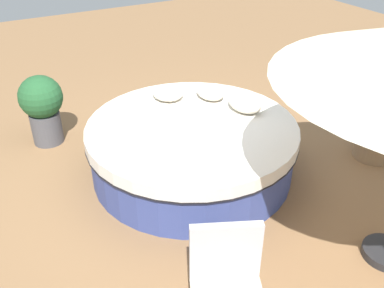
# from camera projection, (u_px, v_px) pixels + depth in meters

# --- Properties ---
(ground_plane) EXTENTS (16.00, 16.00, 0.00)m
(ground_plane) POSITION_uv_depth(u_px,v_px,m) (192.00, 171.00, 5.16)
(ground_plane) COLOR olive
(round_bed) EXTENTS (2.43, 2.43, 0.65)m
(round_bed) POSITION_uv_depth(u_px,v_px,m) (192.00, 148.00, 4.99)
(round_bed) COLOR #38478C
(round_bed) RESTS_ON ground_plane
(throw_pillow_0) EXTENTS (0.48, 0.35, 0.19)m
(throw_pillow_0) POSITION_uv_depth(u_px,v_px,m) (245.00, 103.00, 5.08)
(throw_pillow_0) COLOR beige
(throw_pillow_0) RESTS_ON round_bed
(throw_pillow_1) EXTENTS (0.43, 0.32, 0.15)m
(throw_pillow_1) POSITION_uv_depth(u_px,v_px,m) (210.00, 92.00, 5.39)
(throw_pillow_1) COLOR beige
(throw_pillow_1) RESTS_ON round_bed
(throw_pillow_2) EXTENTS (0.43, 0.38, 0.15)m
(throw_pillow_2) POSITION_uv_depth(u_px,v_px,m) (168.00, 93.00, 5.37)
(throw_pillow_2) COLOR beige
(throw_pillow_2) RESTS_ON round_bed
(patio_chair) EXTENTS (0.67, 0.68, 0.98)m
(patio_chair) POSITION_uv_depth(u_px,v_px,m) (227.00, 280.00, 3.04)
(patio_chair) COLOR #B7B7BC
(patio_chair) RESTS_ON ground_plane
(planter) EXTENTS (0.56, 0.56, 0.94)m
(planter) POSITION_uv_depth(u_px,v_px,m) (42.00, 106.00, 5.48)
(planter) COLOR #4C4C51
(planter) RESTS_ON ground_plane
(side_table) EXTENTS (0.49, 0.49, 0.42)m
(side_table) POSITION_uv_depth(u_px,v_px,m) (375.00, 142.00, 5.34)
(side_table) COLOR #997A56
(side_table) RESTS_ON ground_plane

